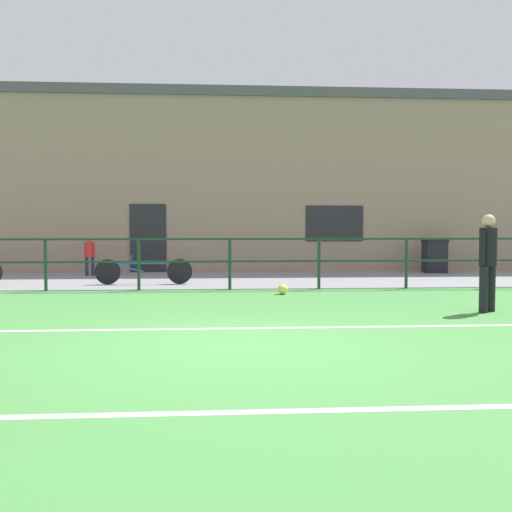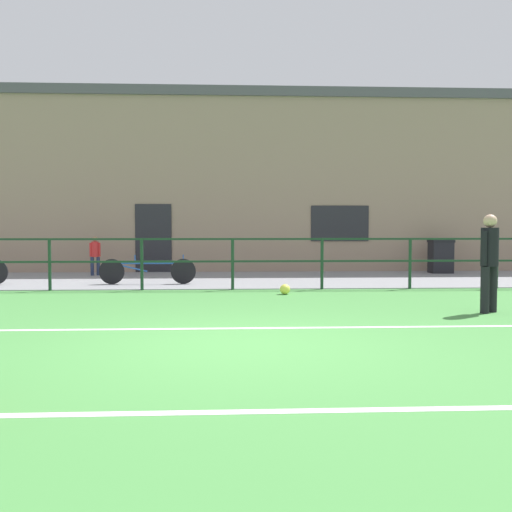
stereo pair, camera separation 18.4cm
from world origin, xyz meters
TOP-DOWN VIEW (x-y plane):
  - ground at (0.00, 0.00)m, footprint 60.00×44.00m
  - field_line_touchline at (0.00, 1.07)m, footprint 36.00×0.11m
  - field_line_hash at (0.00, -2.52)m, footprint 36.00×0.11m
  - pavement_strip at (0.00, 8.50)m, footprint 48.00×5.00m
  - perimeter_fence at (0.00, 6.00)m, footprint 36.07×0.07m
  - clubhouse_facade at (0.00, 12.20)m, footprint 28.00×2.56m
  - player_goalkeeper at (4.12, 2.33)m, footprint 0.37×0.30m
  - soccer_ball_match at (1.07, 5.05)m, footprint 0.21×0.21m
  - spectator_child at (-3.88, 9.80)m, footprint 0.30×0.20m
  - bicycle_parked_1 at (-2.05, 7.20)m, footprint 2.32×0.04m
  - trash_bin_0 at (6.28, 10.19)m, footprint 0.66×0.56m

SIDE VIEW (x-z plane):
  - ground at x=0.00m, z-range -0.04..0.00m
  - field_line_touchline at x=0.00m, z-range 0.00..0.00m
  - field_line_hash at x=0.00m, z-range 0.00..0.00m
  - pavement_strip at x=0.00m, z-range 0.00..0.02m
  - soccer_ball_match at x=1.07m, z-range 0.00..0.21m
  - bicycle_parked_1 at x=-2.05m, z-range -0.02..0.70m
  - trash_bin_0 at x=6.28m, z-range 0.02..1.02m
  - spectator_child at x=-3.88m, z-range 0.10..1.21m
  - perimeter_fence at x=0.00m, z-range 0.17..1.32m
  - player_goalkeeper at x=4.12m, z-range 0.11..1.70m
  - clubhouse_facade at x=0.00m, z-range 0.01..5.71m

